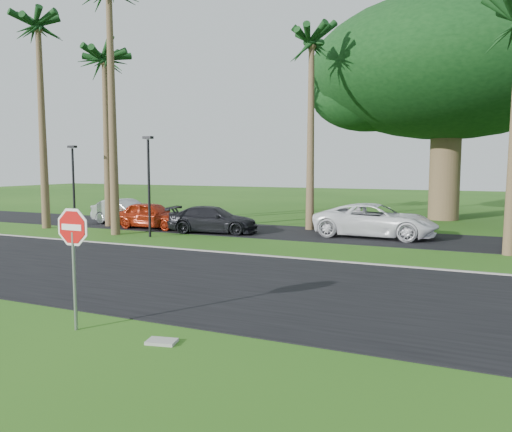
{
  "coord_description": "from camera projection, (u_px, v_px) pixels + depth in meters",
  "views": [
    {
      "loc": [
        7.82,
        -10.51,
        3.33
      ],
      "look_at": [
        1.77,
        3.15,
        1.8
      ],
      "focal_mm": 35.0,
      "sensor_mm": 36.0,
      "label": 1
    }
  ],
  "objects": [
    {
      "name": "stop_sign_near",
      "position": [
        73.0,
        243.0,
        9.93
      ],
      "size": [
        1.05,
        0.07,
        2.62
      ],
      "color": "gray",
      "rests_on": "ground"
    },
    {
      "name": "car_dark",
      "position": [
        213.0,
        220.0,
        24.49
      ],
      "size": [
        4.7,
        2.58,
        1.29
      ],
      "primitive_type": "imported",
      "rotation": [
        0.0,
        0.0,
        1.75
      ],
      "color": "black",
      "rests_on": "ground"
    },
    {
      "name": "parking_strip",
      "position": [
        300.0,
        233.0,
        24.41
      ],
      "size": [
        120.0,
        5.0,
        0.02
      ],
      "primitive_type": "cube",
      "color": "black",
      "rests_on": "ground"
    },
    {
      "name": "canopy_tree",
      "position": [
        449.0,
        71.0,
        29.73
      ],
      "size": [
        16.5,
        16.5,
        13.12
      ],
      "color": "brown",
      "rests_on": "ground"
    },
    {
      "name": "palm_left_mid",
      "position": [
        104.0,
        64.0,
        26.4
      ],
      "size": [
        5.0,
        5.0,
        10.0
      ],
      "color": "brown",
      "rests_on": "ground"
    },
    {
      "name": "road",
      "position": [
        186.0,
        277.0,
        14.86
      ],
      "size": [
        120.0,
        8.0,
        0.02
      ],
      "primitive_type": "cube",
      "color": "black",
      "rests_on": "ground"
    },
    {
      "name": "palm_center",
      "position": [
        312.0,
        48.0,
        24.85
      ],
      "size": [
        5.0,
        5.0,
        10.5
      ],
      "color": "brown",
      "rests_on": "ground"
    },
    {
      "name": "car_minivan",
      "position": [
        375.0,
        221.0,
        22.98
      ],
      "size": [
        5.6,
        2.65,
        1.54
      ],
      "primitive_type": "imported",
      "rotation": [
        0.0,
        0.0,
        1.55
      ],
      "color": "white",
      "rests_on": "ground"
    },
    {
      "name": "ground",
      "position": [
        146.0,
        293.0,
        13.05
      ],
      "size": [
        120.0,
        120.0,
        0.0
      ],
      "primitive_type": "plane",
      "color": "#235114",
      "rests_on": "ground"
    },
    {
      "name": "car_red",
      "position": [
        152.0,
        215.0,
        26.2
      ],
      "size": [
        4.09,
        1.71,
        1.38
      ],
      "primitive_type": "imported",
      "rotation": [
        0.0,
        0.0,
        1.59
      ],
      "color": "#A4240D",
      "rests_on": "ground"
    },
    {
      "name": "car_silver",
      "position": [
        125.0,
        212.0,
        27.86
      ],
      "size": [
        4.46,
        2.31,
        1.4
      ],
      "primitive_type": "imported",
      "rotation": [
        0.0,
        0.0,
        1.37
      ],
      "color": "#B8BCC0",
      "rests_on": "ground"
    },
    {
      "name": "streetlight_left",
      "position": [
        73.0,
        181.0,
        26.07
      ],
      "size": [
        0.45,
        0.25,
        4.34
      ],
      "color": "black",
      "rests_on": "ground"
    },
    {
      "name": "utility_slab",
      "position": [
        162.0,
        342.0,
        9.35
      ],
      "size": [
        0.61,
        0.46,
        0.06
      ],
      "primitive_type": "cube",
      "rotation": [
        0.0,
        0.0,
        0.21
      ],
      "color": "#9B9B93",
      "rests_on": "ground"
    },
    {
      "name": "streetlight_right",
      "position": [
        149.0,
        180.0,
        22.92
      ],
      "size": [
        0.45,
        0.25,
        4.64
      ],
      "color": "black",
      "rests_on": "ground"
    },
    {
      "name": "curb",
      "position": [
        244.0,
        254.0,
        18.55
      ],
      "size": [
        120.0,
        0.12,
        0.06
      ],
      "primitive_type": "cube",
      "color": "gray",
      "rests_on": "ground"
    },
    {
      "name": "palm_left_far",
      "position": [
        38.0,
        31.0,
        25.44
      ],
      "size": [
        5.0,
        5.0,
        11.5
      ],
      "color": "brown",
      "rests_on": "ground"
    }
  ]
}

